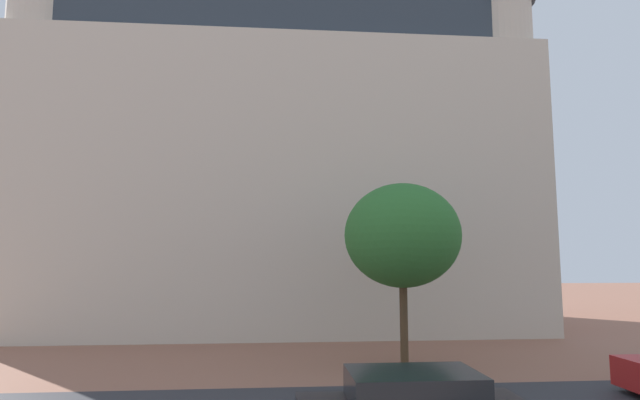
% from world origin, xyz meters
% --- Properties ---
extents(ground_plane, '(120.00, 120.00, 0.00)m').
position_xyz_m(ground_plane, '(0.00, 10.00, 0.00)').
color(ground_plane, '#93604C').
extents(landmark_building, '(25.97, 13.45, 28.71)m').
position_xyz_m(landmark_building, '(-0.59, 25.25, 8.66)').
color(landmark_building, beige).
rests_on(landmark_building, ground_plane).
extents(tree_curb_far, '(3.94, 3.94, 6.14)m').
position_xyz_m(tree_curb_far, '(3.36, 13.42, 4.36)').
color(tree_curb_far, '#4C3823').
rests_on(tree_curb_far, ground_plane).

